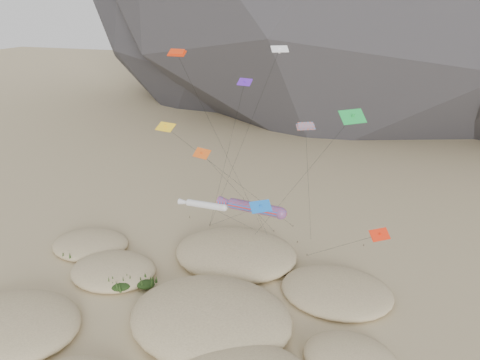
% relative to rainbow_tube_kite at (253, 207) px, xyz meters
% --- Properties ---
extents(ground, '(500.00, 500.00, 0.00)m').
position_rel_rainbow_tube_kite_xyz_m(ground, '(-3.62, -10.17, -10.80)').
color(ground, '#CCB789').
rests_on(ground, ground).
extents(dunes, '(47.05, 38.78, 4.23)m').
position_rel_rainbow_tube_kite_xyz_m(dunes, '(-5.26, -6.33, -10.07)').
color(dunes, '#CCB789').
rests_on(dunes, ground).
extents(dune_grass, '(43.44, 29.58, 1.57)m').
position_rel_rainbow_tube_kite_xyz_m(dune_grass, '(-4.28, -6.87, -9.94)').
color(dune_grass, black).
rests_on(dune_grass, ground).
extents(kite_stakes, '(27.22, 8.03, 0.30)m').
position_rel_rainbow_tube_kite_xyz_m(kite_stakes, '(-1.42, 13.86, -10.65)').
color(kite_stakes, '#3F2D1E').
rests_on(kite_stakes, ground).
extents(rainbow_tube_kite, '(9.02, 14.70, 11.83)m').
position_rel_rainbow_tube_kite_xyz_m(rainbow_tube_kite, '(0.00, 0.00, 0.00)').
color(rainbow_tube_kite, red).
rests_on(rainbow_tube_kite, ground).
extents(white_tube_kite, '(6.80, 14.30, 10.40)m').
position_rel_rainbow_tube_kite_xyz_m(white_tube_kite, '(-6.47, 1.06, -1.08)').
color(white_tube_kite, silver).
rests_on(white_tube_kite, ground).
extents(orange_parafoil, '(9.44, 10.09, 27.12)m').
position_rel_rainbow_tube_kite_xyz_m(orange_parafoil, '(-11.47, 6.34, 15.45)').
color(orange_parafoil, red).
rests_on(orange_parafoil, ground).
extents(multi_parafoil, '(2.21, 11.59, 20.02)m').
position_rel_rainbow_tube_kite_xyz_m(multi_parafoil, '(4.78, 4.07, 8.52)').
color(multi_parafoil, '#FF4D1A').
rests_on(multi_parafoil, ground).
extents(delta_kites, '(28.15, 23.93, 27.82)m').
position_rel_rainbow_tube_kite_xyz_m(delta_kites, '(1.60, 1.62, 6.91)').
color(delta_kites, green).
rests_on(delta_kites, ground).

